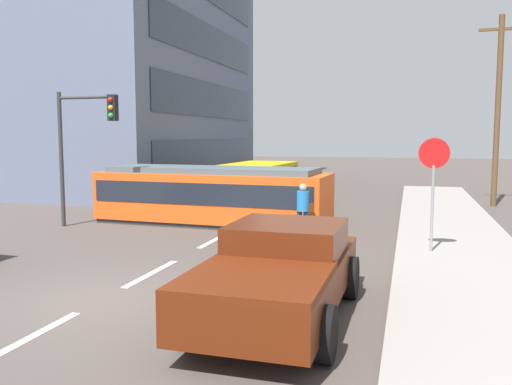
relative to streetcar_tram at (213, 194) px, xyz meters
name	(u,v)px	position (x,y,z in m)	size (l,w,h in m)	color
ground_plane	(253,220)	(1.14, 1.16, -1.03)	(120.00, 120.00, 0.00)	#4D4540
sidewalk_curb_right	(460,252)	(7.94, -2.84, -0.96)	(3.20, 36.00, 0.14)	gray
lane_stripe_0	(29,338)	(1.14, -10.84, -1.02)	(0.16, 2.40, 0.01)	silver
lane_stripe_1	(152,273)	(1.14, -6.84, -1.02)	(0.16, 2.40, 0.01)	silver
lane_stripe_2	(215,240)	(1.14, -2.84, -1.02)	(0.16, 2.40, 0.01)	silver
lane_stripe_3	(283,204)	(1.14, 6.00, -1.02)	(0.16, 2.40, 0.01)	silver
lane_stripe_4	(308,191)	(1.14, 12.00, -1.02)	(0.16, 2.40, 0.01)	silver
corner_building	(71,1)	(-13.37, 11.31, 10.17)	(18.01, 17.24, 22.40)	slate
streetcar_tram	(213,194)	(0.00, 0.00, 0.00)	(8.25, 2.90, 1.99)	#DF5218
city_bus	(256,181)	(-0.03, 5.61, 0.02)	(2.72, 5.75, 1.83)	gold
pedestrian_crossing	(303,208)	(3.62, -1.97, -0.09)	(0.51, 0.36, 1.67)	#203A50
pickup_truck_parked	(280,272)	(4.59, -8.88, -0.23)	(2.31, 5.01, 1.55)	#571E0A
parked_sedan_mid	(167,192)	(-3.67, 3.96, -0.41)	(2.01, 4.36, 1.19)	#294C3F
parked_sedan_far	(200,180)	(-4.52, 9.94, -0.41)	(1.98, 4.23, 1.19)	silver
parked_sedan_furthest	(246,173)	(-3.77, 16.06, -0.41)	(2.02, 4.14, 1.19)	black
stop_sign	(434,171)	(7.20, -3.32, 1.17)	(0.76, 0.07, 2.88)	gray
traffic_light_mast	(83,133)	(-3.81, -1.97, 2.13)	(2.23, 0.33, 4.53)	#333333
utility_pole_mid	(498,108)	(10.19, 7.71, 3.25)	(1.80, 0.24, 8.19)	brown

